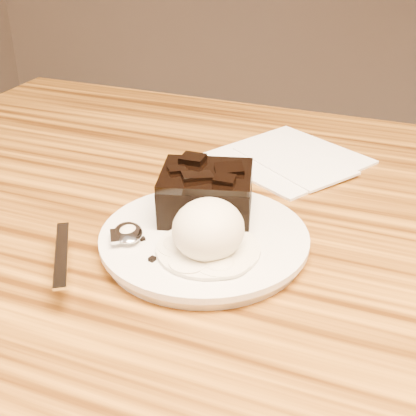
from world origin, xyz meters
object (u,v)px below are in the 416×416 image
at_px(brownie, 206,196).
at_px(spoon, 128,234).
at_px(ice_cream_scoop, 208,229).
at_px(plate, 204,241).
at_px(napkin, 288,158).

height_order(brownie, spoon, brownie).
relative_size(ice_cream_scoop, spoon, 0.44).
relative_size(plate, ice_cream_scoop, 2.91).
height_order(plate, ice_cream_scoop, ice_cream_scoop).
distance_m(plate, brownie, 0.05).
height_order(ice_cream_scoop, napkin, ice_cream_scoop).
bearing_deg(napkin, ice_cream_scoop, -91.60).
relative_size(plate, spoon, 1.27).
height_order(brownie, napkin, brownie).
height_order(plate, spoon, spoon).
distance_m(ice_cream_scoop, spoon, 0.08).
distance_m(ice_cream_scoop, napkin, 0.27).
bearing_deg(napkin, plate, -95.38).
bearing_deg(plate, ice_cream_scoop, -61.01).
distance_m(spoon, napkin, 0.28).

